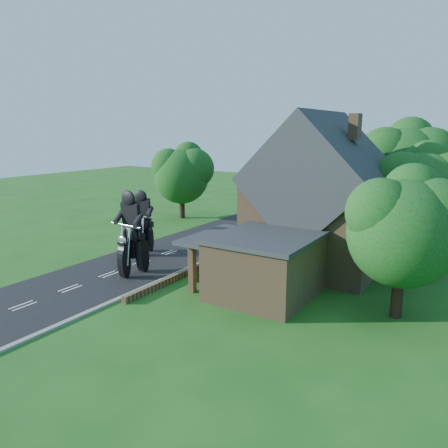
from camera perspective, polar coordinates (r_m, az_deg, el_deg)
The scene contains 19 objects.
ground at distance 30.92m, azimuth -10.72°, elevation -4.97°, with size 120.00×120.00×0.00m, color #1A5116.
road at distance 30.92m, azimuth -10.72°, elevation -4.96°, with size 7.00×80.00×0.02m, color black.
kerb at distance 28.63m, azimuth -5.33°, elevation -6.08°, with size 0.30×80.00×0.12m, color gray.
garden_wall at distance 32.18m, azimuth 1.03°, elevation -3.70°, with size 0.30×22.00×0.40m, color brown.
house at distance 29.55m, azimuth 12.41°, elevation 2.81°, with size 9.54×8.64×10.24m.
annex at distance 24.28m, azimuth 5.18°, elevation -5.23°, with size 7.05×5.94×3.44m.
tree_annex_side at distance 22.23m, azimuth 23.33°, elevation -0.04°, with size 5.64×5.20×7.48m.
tree_house_right at distance 30.55m, azimuth 25.14°, elevation 3.84°, with size 6.51×6.00×8.40m.
tree_behind_house at distance 38.21m, azimuth 23.10°, elevation 7.05°, with size 7.81×7.20×10.08m.
tree_behind_left at distance 40.60m, azimuth 14.84°, elevation 7.16°, with size 6.94×6.40×9.16m.
tree_far_road at distance 44.98m, azimuth -5.12°, elevation 6.83°, with size 6.08×5.60×7.84m.
shrub_a at distance 26.78m, azimuth -3.85°, elevation -6.26°, with size 0.90×0.90×1.10m, color #123916.
shrub_b at distance 28.73m, azimuth -0.90°, elevation -4.94°, with size 0.90×0.90×1.10m, color #123916.
shrub_c at distance 30.77m, azimuth 1.65°, elevation -3.78°, with size 0.90×0.90×1.10m, color #123916.
shrub_d at distance 35.02m, azimuth 5.84°, elevation -1.85°, with size 0.90×0.90×1.10m, color #123916.
shrub_e at distance 37.21m, azimuth 7.56°, elevation -1.05°, with size 0.90×0.90×1.10m, color #123916.
shrub_f at distance 39.45m, azimuth 9.09°, elevation -0.35°, with size 0.90×0.90×1.10m, color #123916.
motorcycle_lead at distance 28.22m, azimuth -11.73°, elevation -4.97°, with size 0.44×1.75×1.63m, color black, non-canonical shape.
motorcycle_follow at distance 32.90m, azimuth -10.42°, elevation -2.62°, with size 0.39×1.53×1.43m, color black, non-canonical shape.
Camera 1 is at (20.35, -21.46, 9.03)m, focal length 35.00 mm.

